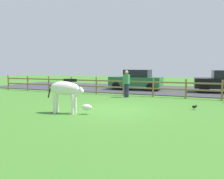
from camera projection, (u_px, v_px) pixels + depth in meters
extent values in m
plane|color=#3D7528|center=(112.00, 109.00, 10.84)|extent=(60.00, 60.00, 0.00)
cube|color=#38383D|center=(156.00, 89.00, 19.41)|extent=(28.00, 7.40, 0.05)
cylinder|color=olive|center=(8.00, 83.00, 19.52)|extent=(0.11, 0.11, 1.14)
cylinder|color=olive|center=(28.00, 83.00, 18.79)|extent=(0.11, 0.11, 1.14)
cylinder|color=olive|center=(49.00, 84.00, 18.05)|extent=(0.11, 0.11, 1.14)
cylinder|color=olive|center=(72.00, 85.00, 17.32)|extent=(0.11, 0.11, 1.14)
cylinder|color=olive|center=(96.00, 86.00, 16.59)|extent=(0.11, 0.11, 1.14)
cylinder|color=olive|center=(123.00, 87.00, 15.85)|extent=(0.11, 0.11, 1.14)
cylinder|color=olive|center=(153.00, 88.00, 15.12)|extent=(0.11, 0.11, 1.14)
cylinder|color=olive|center=(186.00, 89.00, 14.39)|extent=(0.11, 0.11, 1.14)
cylinder|color=olive|center=(222.00, 90.00, 13.65)|extent=(0.11, 0.11, 1.14)
cube|color=olive|center=(138.00, 88.00, 15.49)|extent=(21.50, 0.06, 0.09)
cube|color=olive|center=(138.00, 82.00, 15.45)|extent=(21.50, 0.06, 0.09)
ellipsoid|color=white|center=(65.00, 88.00, 9.88)|extent=(1.30, 0.66, 0.56)
cylinder|color=white|center=(75.00, 104.00, 9.99)|extent=(0.11, 0.11, 0.78)
cylinder|color=white|center=(73.00, 105.00, 9.72)|extent=(0.11, 0.11, 0.78)
cylinder|color=white|center=(57.00, 103.00, 10.18)|extent=(0.11, 0.11, 0.78)
cylinder|color=white|center=(54.00, 104.00, 9.91)|extent=(0.11, 0.11, 0.78)
cylinder|color=white|center=(77.00, 93.00, 9.78)|extent=(0.62, 0.32, 0.51)
ellipsoid|color=white|center=(87.00, 107.00, 9.73)|extent=(0.46, 0.26, 0.24)
cube|color=black|center=(70.00, 80.00, 9.79)|extent=(0.56, 0.12, 0.12)
cylinder|color=black|center=(50.00, 91.00, 10.06)|extent=(0.20, 0.08, 0.54)
cylinder|color=black|center=(194.00, 109.00, 10.82)|extent=(0.01, 0.01, 0.06)
cylinder|color=black|center=(194.00, 109.00, 10.78)|extent=(0.01, 0.01, 0.06)
ellipsoid|color=black|center=(194.00, 107.00, 10.79)|extent=(0.18, 0.10, 0.12)
sphere|color=black|center=(196.00, 106.00, 10.75)|extent=(0.07, 0.07, 0.07)
cylinder|color=black|center=(205.00, 89.00, 16.52)|extent=(0.62, 0.24, 0.60)
cylinder|color=black|center=(203.00, 87.00, 18.14)|extent=(0.62, 0.24, 0.60)
cube|color=#236B38|center=(136.00, 81.00, 19.04)|extent=(4.02, 1.75, 0.70)
cube|color=black|center=(138.00, 73.00, 18.93)|extent=(1.92, 1.59, 0.56)
cylinder|color=black|center=(116.00, 86.00, 18.78)|extent=(0.60, 0.19, 0.60)
cylinder|color=black|center=(123.00, 84.00, 20.36)|extent=(0.60, 0.19, 0.60)
cylinder|color=black|center=(150.00, 87.00, 17.80)|extent=(0.60, 0.19, 0.60)
cylinder|color=black|center=(155.00, 85.00, 19.37)|extent=(0.60, 0.19, 0.60)
cylinder|color=#232847|center=(125.00, 90.00, 14.94)|extent=(0.14, 0.14, 0.82)
cylinder|color=#232847|center=(128.00, 91.00, 14.83)|extent=(0.14, 0.14, 0.82)
cube|color=#38844C|center=(127.00, 79.00, 14.82)|extent=(0.41, 0.31, 0.58)
sphere|color=tan|center=(127.00, 72.00, 14.78)|extent=(0.22, 0.22, 0.22)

